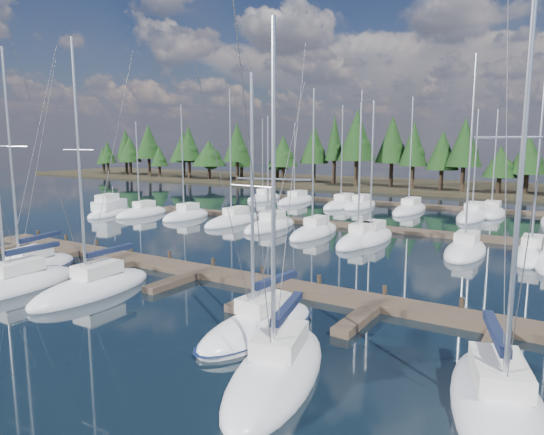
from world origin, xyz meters
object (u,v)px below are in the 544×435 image
Objects in this scene: motor_yacht_left at (110,211)px; main_dock at (197,274)px; front_sailboat_4 at (259,327)px; front_sailboat_5 at (277,371)px; front_sailboat_6 at (500,407)px; front_sailboat_3 at (93,288)px; front_sailboat_2 at (14,285)px; front_sailboat_1 at (26,270)px.

main_dock is at bearing -29.73° from motor_yacht_left.
front_sailboat_5 reaches higher than front_sailboat_4.
front_sailboat_6 reaches higher than main_dock.
front_sailboat_3 is at bearing -179.63° from front_sailboat_4.
front_sailboat_6 is (26.19, 0.60, -0.00)m from front_sailboat_2.
front_sailboat_6 is 1.82× the size of motor_yacht_left.
front_sailboat_2 is 1.76× the size of motor_yacht_left.
motor_yacht_left is (-27.44, 15.67, 0.26)m from main_dock.
front_sailboat_2 is (2.76, -2.42, 0.02)m from front_sailboat_1.
front_sailboat_2 is at bearing -132.50° from main_dock.
front_sailboat_1 reaches higher than front_sailboat_5.
front_sailboat_6 is at bearing -3.59° from front_sailboat_1.
front_sailboat_3 is 1.11× the size of front_sailboat_5.
front_sailboat_2 is at bearing 176.89° from front_sailboat_5.
front_sailboat_1 is 21.94m from front_sailboat_5.
main_dock is at bearing 158.70° from front_sailboat_6.
front_sailboat_4 reaches higher than main_dock.
motor_yacht_left is (-46.33, 23.03, 0.16)m from front_sailboat_6.
front_sailboat_4 is (8.64, -5.76, 0.08)m from main_dock.
front_sailboat_1 is 1.75× the size of motor_yacht_left.
front_sailboat_6 reaches higher than front_sailboat_2.
front_sailboat_3 is 14.78m from front_sailboat_5.
front_sailboat_1 is 1.02× the size of front_sailboat_3.
motor_yacht_left is at bearing 150.27° from main_dock.
front_sailboat_2 is at bearing -154.48° from front_sailboat_3.
front_sailboat_5 reaches higher than main_dock.
main_dock is 14.68m from front_sailboat_5.
front_sailboat_3 is at bearing 175.98° from front_sailboat_6.
front_sailboat_4 is at bearing -30.71° from motor_yacht_left.
main_dock is 2.87× the size of front_sailboat_2.
front_sailboat_5 is (11.60, -9.00, 0.08)m from main_dock.
front_sailboat_2 is at bearing -49.58° from motor_yacht_left.
front_sailboat_2 is at bearing -41.23° from front_sailboat_1.
motor_yacht_left reaches higher than main_dock.
front_sailboat_6 reaches higher than front_sailboat_3.
front_sailboat_6 reaches higher than front_sailboat_5.
front_sailboat_4 is at bearing -33.70° from main_dock.
front_sailboat_5 is 1.54× the size of motor_yacht_left.
main_dock is 2.89× the size of front_sailboat_1.
front_sailboat_3 is at bearing -115.91° from main_dock.
front_sailboat_2 is 1.02× the size of front_sailboat_3.
front_sailboat_5 is (14.44, -3.16, -0.01)m from front_sailboat_3.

